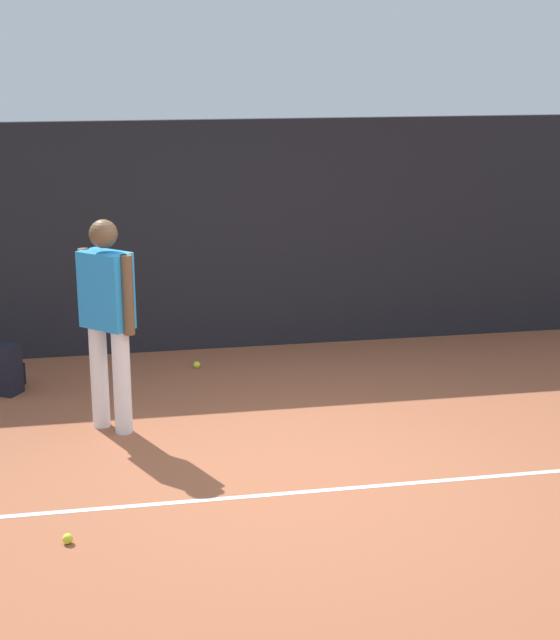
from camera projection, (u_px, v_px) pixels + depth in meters
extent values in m
plane|color=#9E5638|center=(290.00, 466.00, 7.13)|extent=(12.00, 12.00, 0.00)
cube|color=black|center=(232.00, 236.00, 9.65)|extent=(10.00, 0.10, 2.29)
cube|color=white|center=(302.00, 492.00, 6.70)|extent=(9.00, 0.05, 0.00)
cylinder|color=white|center=(99.00, 376.00, 7.76)|extent=(0.14, 0.14, 0.85)
cylinder|color=white|center=(122.00, 382.00, 7.63)|extent=(0.14, 0.14, 0.85)
cube|color=#268CD8|center=(106.00, 290.00, 7.50)|extent=(0.44, 0.44, 0.60)
sphere|color=brown|center=(103.00, 234.00, 7.38)|extent=(0.22, 0.22, 0.22)
cylinder|color=brown|center=(85.00, 288.00, 7.62)|extent=(0.09, 0.09, 0.62)
cylinder|color=brown|center=(128.00, 295.00, 7.39)|extent=(0.09, 0.09, 0.62)
cube|color=black|center=(2.00, 369.00, 8.56)|extent=(0.36, 0.33, 0.44)
cube|color=black|center=(13.00, 373.00, 8.71)|extent=(0.23, 0.19, 0.20)
sphere|color=#CCE033|center=(197.00, 365.00, 9.27)|extent=(0.07, 0.07, 0.07)
sphere|color=#CCE033|center=(68.00, 539.00, 6.01)|extent=(0.07, 0.07, 0.07)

